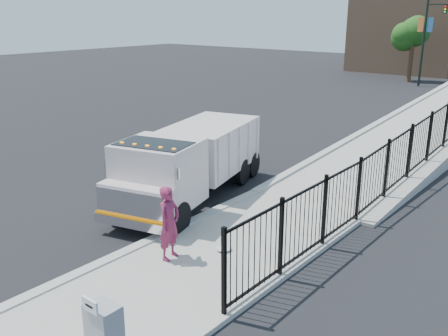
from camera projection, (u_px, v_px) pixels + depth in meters
The scene contains 12 objects.
ground at pixel (168, 236), 13.44m from camera, with size 120.00×120.00×0.00m, color black.
sidewalk at pixel (166, 289), 10.79m from camera, with size 3.55×12.00×0.12m, color #9E998E.
curb at pixel (109, 261), 11.94m from camera, with size 0.30×12.00×0.16m, color #ADAAA3.
ramp at pixel (436, 137), 24.03m from camera, with size 3.95×24.00×1.70m, color #9E998E.
iron_fence at pixel (444, 139), 19.94m from camera, with size 0.10×28.00×1.80m, color black.
truck at pixel (188, 160), 15.66m from camera, with size 3.88×7.24×2.37m.
worker at pixel (169, 223), 11.74m from camera, with size 0.66×0.43×1.81m, color maroon.
arrow_sign at pixel (90, 306), 7.64m from camera, with size 0.35×0.04×0.22m, color white.
debris at pixel (224, 248), 12.38m from camera, with size 0.40×0.40×0.10m, color silver.
light_pole_0 at pixel (429, 30), 38.93m from camera, with size 3.77×0.22×8.00m.
tree_0 at pixel (414, 35), 41.65m from camera, with size 2.55×2.55×5.28m.
building at pixel (414, 30), 50.26m from camera, with size 10.00×10.00×8.00m, color #8C664C.
Camera 1 is at (8.89, -8.59, 5.79)m, focal length 40.00 mm.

